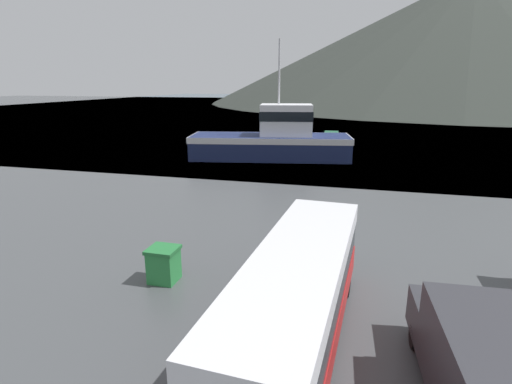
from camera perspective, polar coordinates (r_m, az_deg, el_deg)
water_surface at (r=150.07m, az=14.14°, el=11.99°), size 240.00×240.00×0.00m
hill_backdrop at (r=182.18m, az=28.03°, el=18.66°), size 196.55×196.55×46.94m
tour_bus at (r=11.99m, az=6.03°, el=-14.45°), size 3.06×10.47×3.12m
delivery_van at (r=11.67m, az=29.02°, el=-20.01°), size 2.49×5.71×2.50m
fishing_boat at (r=41.89m, az=2.56°, el=7.58°), size 17.10×8.25×11.86m
storage_bin at (r=16.56m, az=-13.05°, el=-10.01°), size 1.16×1.11×1.42m
small_boat at (r=57.30m, az=10.68°, el=7.83°), size 2.33×6.33×0.87m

